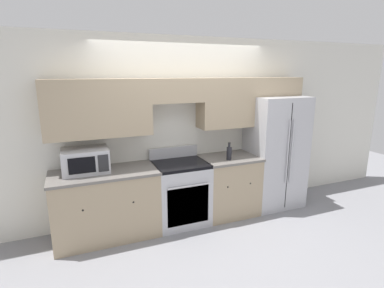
{
  "coord_description": "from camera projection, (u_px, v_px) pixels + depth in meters",
  "views": [
    {
      "loc": [
        -1.52,
        -3.41,
        2.11
      ],
      "look_at": [
        0.0,
        0.31,
        1.14
      ],
      "focal_mm": 28.0,
      "sensor_mm": 36.0,
      "label": 1
    }
  ],
  "objects": [
    {
      "name": "bottle",
      "position": [
        229.0,
        153.0,
        4.25
      ],
      "size": [
        0.07,
        0.07,
        0.25
      ],
      "color": "black",
      "rests_on": "lower_cabinets_right"
    },
    {
      "name": "refrigerator",
      "position": [
        273.0,
        152.0,
        4.77
      ],
      "size": [
        0.85,
        0.75,
        1.75
      ],
      "color": "#B7B7BC",
      "rests_on": "ground_plane"
    },
    {
      "name": "ground_plane",
      "position": [
        200.0,
        229.0,
        4.13
      ],
      "size": [
        12.0,
        12.0,
        0.0
      ],
      "primitive_type": "plane",
      "color": "gray"
    },
    {
      "name": "oven_range",
      "position": [
        180.0,
        192.0,
        4.23
      ],
      "size": [
        0.73,
        0.65,
        1.05
      ],
      "color": "#B7B7BC",
      "rests_on": "ground_plane"
    },
    {
      "name": "microwave",
      "position": [
        85.0,
        160.0,
        3.71
      ],
      "size": [
        0.55,
        0.41,
        0.3
      ],
      "color": "#B7B7BC",
      "rests_on": "lower_cabinets_left"
    },
    {
      "name": "lower_cabinets_left",
      "position": [
        106.0,
        204.0,
        3.86
      ],
      "size": [
        1.33,
        0.64,
        0.89
      ],
      "color": "tan",
      "rests_on": "ground_plane"
    },
    {
      "name": "wall_back",
      "position": [
        185.0,
        119.0,
        4.32
      ],
      "size": [
        8.0,
        0.39,
        2.6
      ],
      "color": "silver",
      "rests_on": "ground_plane"
    },
    {
      "name": "lower_cabinets_right",
      "position": [
        228.0,
        185.0,
        4.52
      ],
      "size": [
        0.84,
        0.64,
        0.89
      ],
      "color": "tan",
      "rests_on": "ground_plane"
    }
  ]
}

